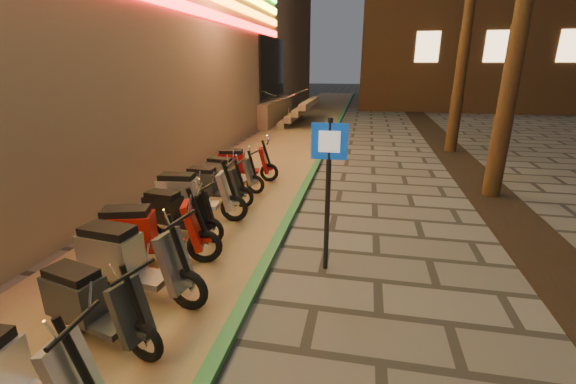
% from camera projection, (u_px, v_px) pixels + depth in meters
% --- Properties ---
extents(parking_strip, '(3.40, 60.00, 0.01)m').
position_uv_depth(parking_strip, '(271.00, 156.00, 13.28)').
color(parking_strip, '#8C7251').
rests_on(parking_strip, ground).
extents(green_curb, '(0.18, 60.00, 0.10)m').
position_uv_depth(green_curb, '(320.00, 157.00, 12.95)').
color(green_curb, '#2A713C').
rests_on(green_curb, ground).
extents(planting_strip, '(1.20, 40.00, 0.02)m').
position_uv_depth(planting_strip, '(521.00, 228.00, 7.48)').
color(planting_strip, black).
rests_on(planting_strip, ground).
extents(pedestrian_sign, '(0.51, 0.10, 2.33)m').
position_uv_depth(pedestrian_sign, '(328.00, 175.00, 5.55)').
color(pedestrian_sign, black).
rests_on(pedestrian_sign, ground).
extents(scooter_4, '(1.68, 0.59, 1.19)m').
position_uv_depth(scooter_4, '(5.00, 376.00, 3.28)').
color(scooter_4, black).
rests_on(scooter_4, ground).
extents(scooter_5, '(1.60, 0.77, 1.13)m').
position_uv_depth(scooter_5, '(91.00, 304.00, 4.31)').
color(scooter_5, black).
rests_on(scooter_5, ground).
extents(scooter_6, '(1.86, 0.73, 1.31)m').
position_uv_depth(scooter_6, '(129.00, 260.00, 5.11)').
color(scooter_6, black).
rests_on(scooter_6, ground).
extents(scooter_7, '(1.80, 0.94, 1.27)m').
position_uv_depth(scooter_7, '(147.00, 233.00, 5.94)').
color(scooter_7, black).
rests_on(scooter_7, ground).
extents(scooter_8, '(1.57, 0.65, 1.10)m').
position_uv_depth(scooter_8, '(175.00, 212.00, 6.97)').
color(scooter_8, black).
rests_on(scooter_8, ground).
extents(scooter_9, '(1.80, 0.68, 1.26)m').
position_uv_depth(scooter_9, '(192.00, 194.00, 7.70)').
color(scooter_9, black).
rests_on(scooter_9, ground).
extents(scooter_10, '(1.55, 0.54, 1.09)m').
position_uv_depth(scooter_10, '(212.00, 184.00, 8.59)').
color(scooter_10, black).
rests_on(scooter_10, ground).
extents(scooter_11, '(1.52, 0.62, 1.07)m').
position_uv_depth(scooter_11, '(229.00, 173.00, 9.54)').
color(scooter_11, black).
rests_on(scooter_11, ground).
extents(scooter_12, '(1.61, 0.69, 1.13)m').
position_uv_depth(scooter_12, '(241.00, 164.00, 10.31)').
color(scooter_12, black).
rests_on(scooter_12, ground).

